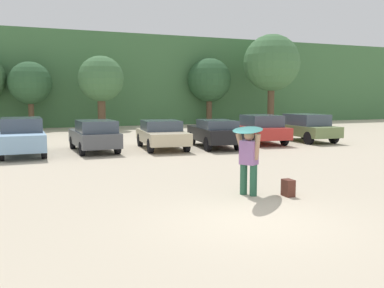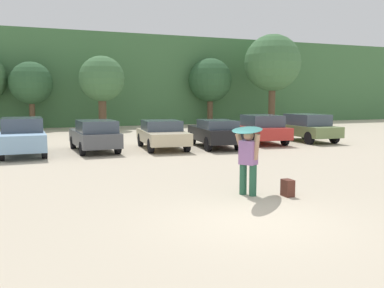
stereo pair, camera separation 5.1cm
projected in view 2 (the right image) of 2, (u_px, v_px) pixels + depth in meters
name	position (u px, v px, depth m)	size (l,w,h in m)	color
ground_plane	(253.00, 220.00, 9.07)	(120.00, 120.00, 0.00)	beige
hillside_ridge	(71.00, 81.00, 41.74)	(108.00, 12.00, 8.26)	#427042
tree_center_right	(31.00, 83.00, 33.31)	(3.35, 3.35, 5.37)	brown
tree_ridge_back	(102.00, 79.00, 33.45)	(3.61, 3.61, 5.84)	brown
tree_far_left	(210.00, 80.00, 39.64)	(4.06, 4.06, 6.20)	brown
tree_left	(273.00, 63.00, 38.59)	(5.14, 5.14, 8.27)	brown
parked_car_sky_blue	(23.00, 136.00, 19.10)	(1.91, 4.60, 1.68)	#84ADD1
parked_car_dark_gray	(95.00, 135.00, 20.25)	(1.94, 4.39, 1.53)	#4C4F54
parked_car_champagne	(162.00, 134.00, 21.34)	(2.36, 4.55, 1.44)	beige
parked_car_black	(215.00, 132.00, 21.86)	(2.27, 4.61, 1.46)	black
parked_car_red	(260.00, 129.00, 23.94)	(2.46, 4.88, 1.61)	#B72D28
parked_car_olive_green	(307.00, 127.00, 24.84)	(2.00, 4.32, 1.61)	#6B7F4C
person_adult	(248.00, 159.00, 11.27)	(0.52, 0.71, 1.74)	#26593F
surfboard_teal	(248.00, 130.00, 11.10)	(1.96, 2.03, 0.15)	teal
backpack_dropped	(288.00, 188.00, 11.23)	(0.24, 0.34, 0.45)	#592D23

